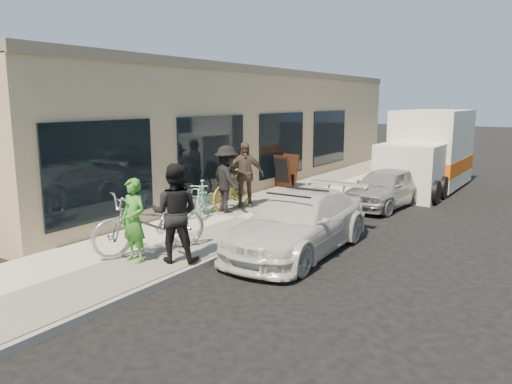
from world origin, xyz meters
The scene contains 17 objects.
ground centered at (0.00, 0.00, 0.00)m, with size 120.00×120.00×0.00m, color black.
sidewalk centered at (-2.00, 3.00, 0.07)m, with size 3.00×34.00×0.15m, color beige.
curb centered at (-0.45, 3.00, 0.07)m, with size 0.12×34.00×0.13m, color gray.
storefront centered at (-5.24, 7.99, 2.12)m, with size 3.60×20.00×4.22m.
bike_rack centered at (-3.19, 2.30, 0.67)m, with size 0.24×0.59×0.86m.
sandwich_board centered at (-3.14, 7.63, 0.73)m, with size 0.78×0.78×1.13m.
sedan_white centered at (0.57, 1.63, 0.63)m, with size 1.82×4.34×1.29m.
sedan_silver centered at (0.62, 6.95, 0.59)m, with size 1.39×3.46×1.18m, color #A1A1A6.
moving_truck centered at (0.87, 10.86, 1.24)m, with size 2.17×5.69×2.79m.
tandem_bike centered at (-1.62, -0.44, 0.77)m, with size 0.82×2.35×1.23m, color silver.
woman_rider centered at (-1.50, -1.00, 0.94)m, with size 0.57×0.38×1.57m, color #3B8C2E.
man_standing centered at (-0.87, -0.56, 1.08)m, with size 0.90×0.70×1.85m, color black.
cruiser_bike_a centered at (-2.79, 2.58, 0.61)m, with size 0.44×1.54×0.93m, color #83C4BB.
cruiser_bike_b centered at (-2.86, 2.57, 0.56)m, with size 0.55×1.57×0.82m, color #83C4BB.
cruiser_bike_c centered at (-2.73, 3.90, 0.70)m, with size 0.51×1.82×1.09m, color gold.
bystander_a centered at (-2.54, 3.37, 1.05)m, with size 1.16×0.67×1.80m, color black.
bystander_b centered at (-2.55, 4.23, 1.07)m, with size 1.08×0.45×1.84m, color #4F4238.
Camera 1 is at (5.27, -7.33, 3.12)m, focal length 35.00 mm.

